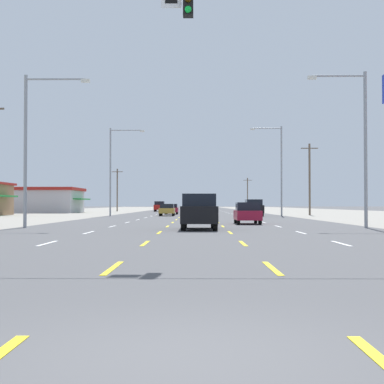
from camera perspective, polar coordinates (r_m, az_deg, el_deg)
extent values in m
plane|color=#4C4C4F|center=(71.02, 0.41, -2.43)|extent=(572.00, 572.00, 0.00)
cube|color=gray|center=(75.24, -18.81, -2.29)|extent=(28.00, 440.00, 0.01)
cube|color=white|center=(20.27, -14.87, -5.21)|extent=(0.14, 2.60, 0.01)
cube|color=white|center=(27.56, -10.72, -4.18)|extent=(0.14, 2.60, 0.01)
cube|color=white|center=(34.94, -8.33, -3.57)|extent=(0.14, 2.60, 0.01)
cube|color=white|center=(42.36, -6.77, -3.18)|extent=(0.14, 2.60, 0.01)
cube|color=white|center=(49.81, -5.68, -2.90)|extent=(0.14, 2.60, 0.01)
cube|color=white|center=(57.27, -4.87, -2.69)|extent=(0.14, 2.60, 0.01)
cube|color=white|center=(64.74, -4.25, -2.53)|extent=(0.14, 2.60, 0.01)
cube|color=white|center=(72.21, -3.76, -2.40)|extent=(0.14, 2.60, 0.01)
cube|color=white|center=(79.69, -3.36, -2.30)|extent=(0.14, 2.60, 0.01)
cube|color=white|center=(87.18, -3.03, -2.21)|extent=(0.14, 2.60, 0.01)
cube|color=white|center=(94.66, -2.75, -2.14)|extent=(0.14, 2.60, 0.01)
cube|color=white|center=(102.15, -2.52, -2.08)|extent=(0.14, 2.60, 0.01)
cube|color=white|center=(109.64, -2.31, -2.02)|extent=(0.14, 2.60, 0.01)
cube|color=white|center=(117.13, -2.13, -1.98)|extent=(0.14, 2.60, 0.01)
cube|color=white|center=(124.63, -1.97, -1.94)|extent=(0.14, 2.60, 0.01)
cube|color=white|center=(132.12, -1.83, -1.90)|extent=(0.14, 2.60, 0.01)
cube|color=white|center=(139.61, -1.71, -1.87)|extent=(0.14, 2.60, 0.01)
cube|color=white|center=(147.11, -1.60, -1.84)|extent=(0.14, 2.60, 0.01)
cube|color=white|center=(154.60, -1.50, -1.81)|extent=(0.14, 2.60, 0.01)
cube|color=white|center=(162.10, -1.40, -1.79)|extent=(0.14, 2.60, 0.01)
cube|color=white|center=(169.59, -1.32, -1.77)|extent=(0.14, 2.60, 0.01)
cube|color=white|center=(177.09, -1.24, -1.75)|extent=(0.14, 2.60, 0.01)
cube|color=white|center=(184.59, -1.17, -1.73)|extent=(0.14, 2.60, 0.01)
cube|color=white|center=(192.08, -1.11, -1.71)|extent=(0.14, 2.60, 0.01)
cube|color=white|center=(199.58, -1.05, -1.69)|extent=(0.14, 2.60, 0.01)
cube|color=white|center=(207.08, -0.99, -1.68)|extent=(0.14, 2.60, 0.01)
cube|color=white|center=(214.57, -0.94, -1.67)|extent=(0.14, 2.60, 0.01)
cube|color=white|center=(222.07, -0.89, -1.65)|extent=(0.14, 2.60, 0.01)
cube|color=yellow|center=(12.22, -8.27, -7.85)|extent=(0.14, 2.60, 0.01)
cube|color=yellow|center=(19.64, -4.93, -5.37)|extent=(0.14, 2.60, 0.01)
cube|color=yellow|center=(27.10, -3.43, -4.25)|extent=(0.14, 2.60, 0.01)
cube|color=yellow|center=(34.58, -2.58, -3.61)|extent=(0.14, 2.60, 0.01)
cube|color=yellow|center=(42.07, -2.03, -3.20)|extent=(0.14, 2.60, 0.01)
cube|color=yellow|center=(49.56, -1.65, -2.91)|extent=(0.14, 2.60, 0.01)
cube|color=yellow|center=(57.05, -1.37, -2.70)|extent=(0.14, 2.60, 0.01)
cube|color=yellow|center=(64.54, -1.15, -2.53)|extent=(0.14, 2.60, 0.01)
cube|color=yellow|center=(72.04, -0.98, -2.41)|extent=(0.14, 2.60, 0.01)
cube|color=yellow|center=(79.54, -0.84, -2.30)|extent=(0.14, 2.60, 0.01)
cube|color=yellow|center=(87.03, -0.73, -2.21)|extent=(0.14, 2.60, 0.01)
cube|color=yellow|center=(94.53, -0.63, -2.14)|extent=(0.14, 2.60, 0.01)
cube|color=yellow|center=(102.03, -0.55, -2.08)|extent=(0.14, 2.60, 0.01)
cube|color=yellow|center=(109.53, -0.48, -2.02)|extent=(0.14, 2.60, 0.01)
cube|color=yellow|center=(117.03, -0.42, -1.98)|extent=(0.14, 2.60, 0.01)
cube|color=yellow|center=(124.52, -0.36, -1.94)|extent=(0.14, 2.60, 0.01)
cube|color=yellow|center=(132.02, -0.32, -1.90)|extent=(0.14, 2.60, 0.01)
cube|color=yellow|center=(139.52, -0.27, -1.87)|extent=(0.14, 2.60, 0.01)
cube|color=yellow|center=(147.02, -0.23, -1.84)|extent=(0.14, 2.60, 0.01)
cube|color=yellow|center=(154.52, -0.20, -1.81)|extent=(0.14, 2.60, 0.01)
cube|color=yellow|center=(162.02, -0.17, -1.79)|extent=(0.14, 2.60, 0.01)
cube|color=yellow|center=(169.52, -0.14, -1.77)|extent=(0.14, 2.60, 0.01)
cube|color=yellow|center=(177.02, -0.11, -1.75)|extent=(0.14, 2.60, 0.01)
cube|color=yellow|center=(184.52, -0.09, -1.73)|extent=(0.14, 2.60, 0.01)
cube|color=yellow|center=(192.02, -0.07, -1.71)|extent=(0.14, 2.60, 0.01)
cube|color=yellow|center=(199.52, -0.04, -1.69)|extent=(0.14, 2.60, 0.01)
cube|color=yellow|center=(207.02, -0.03, -1.68)|extent=(0.14, 2.60, 0.01)
cube|color=yellow|center=(214.52, -0.01, -1.67)|extent=(0.14, 2.60, 0.01)
cube|color=yellow|center=(222.02, 0.01, -1.65)|extent=(0.14, 2.60, 0.01)
cube|color=yellow|center=(12.20, 8.36, -7.86)|extent=(0.14, 2.60, 0.01)
cube|color=yellow|center=(19.62, 5.35, -5.37)|extent=(0.14, 2.60, 0.01)
cube|color=yellow|center=(27.09, 4.00, -4.25)|extent=(0.14, 2.60, 0.01)
cube|color=yellow|center=(34.57, 3.24, -3.61)|extent=(0.14, 2.60, 0.01)
cube|color=yellow|center=(42.06, 2.75, -3.20)|extent=(0.14, 2.60, 0.01)
cube|color=yellow|center=(49.55, 2.40, -2.91)|extent=(0.14, 2.60, 0.01)
cube|color=yellow|center=(57.04, 2.15, -2.70)|extent=(0.14, 2.60, 0.01)
cube|color=yellow|center=(64.54, 1.96, -2.53)|extent=(0.14, 2.60, 0.01)
cube|color=yellow|center=(72.04, 1.80, -2.40)|extent=(0.14, 2.60, 0.01)
cube|color=yellow|center=(79.53, 1.68, -2.30)|extent=(0.14, 2.60, 0.01)
cube|color=yellow|center=(87.03, 1.58, -2.21)|extent=(0.14, 2.60, 0.01)
cube|color=yellow|center=(94.53, 1.49, -2.14)|extent=(0.14, 2.60, 0.01)
cube|color=yellow|center=(102.03, 1.42, -2.08)|extent=(0.14, 2.60, 0.01)
cube|color=yellow|center=(109.52, 1.35, -2.02)|extent=(0.14, 2.60, 0.01)
cube|color=yellow|center=(117.02, 1.30, -1.98)|extent=(0.14, 2.60, 0.01)
cube|color=yellow|center=(124.52, 1.25, -1.94)|extent=(0.14, 2.60, 0.01)
cube|color=yellow|center=(132.02, 1.20, -1.90)|extent=(0.14, 2.60, 0.01)
cube|color=yellow|center=(139.52, 1.17, -1.87)|extent=(0.14, 2.60, 0.01)
cube|color=yellow|center=(147.02, 1.13, -1.84)|extent=(0.14, 2.60, 0.01)
cube|color=yellow|center=(154.52, 1.10, -1.81)|extent=(0.14, 2.60, 0.01)
cube|color=yellow|center=(162.02, 1.07, -1.79)|extent=(0.14, 2.60, 0.01)
cube|color=yellow|center=(169.52, 1.05, -1.77)|extent=(0.14, 2.60, 0.01)
cube|color=yellow|center=(177.02, 1.02, -1.75)|extent=(0.14, 2.60, 0.01)
cube|color=yellow|center=(184.52, 1.00, -1.73)|extent=(0.14, 2.60, 0.01)
cube|color=yellow|center=(192.02, 0.98, -1.71)|extent=(0.14, 2.60, 0.01)
cube|color=yellow|center=(199.51, 0.96, -1.69)|extent=(0.14, 2.60, 0.01)
cube|color=yellow|center=(207.01, 0.94, -1.68)|extent=(0.14, 2.60, 0.01)
cube|color=yellow|center=(214.51, 0.93, -1.67)|extent=(0.14, 2.60, 0.01)
cube|color=yellow|center=(222.01, 0.91, -1.65)|extent=(0.14, 2.60, 0.01)
cube|color=white|center=(20.22, 15.32, -5.21)|extent=(0.14, 2.60, 0.01)
cube|color=white|center=(27.53, 11.31, -4.18)|extent=(0.14, 2.60, 0.01)
cube|color=white|center=(34.91, 8.99, -3.57)|extent=(0.14, 2.60, 0.01)
cube|color=white|center=(42.34, 7.49, -3.17)|extent=(0.14, 2.60, 0.01)
cube|color=white|center=(49.79, 6.44, -2.89)|extent=(0.14, 2.60, 0.01)
cube|color=white|center=(57.25, 5.66, -2.69)|extent=(0.14, 2.60, 0.01)
cube|color=white|center=(64.72, 5.06, -2.53)|extent=(0.14, 2.60, 0.01)
cube|color=white|center=(72.20, 4.58, -2.40)|extent=(0.14, 2.60, 0.01)
cube|color=white|center=(79.68, 4.20, -2.30)|extent=(0.14, 2.60, 0.01)
cube|color=white|center=(87.17, 3.88, -2.21)|extent=(0.14, 2.60, 0.01)
cube|color=white|center=(94.65, 3.61, -2.14)|extent=(0.14, 2.60, 0.01)
cube|color=white|center=(102.14, 3.38, -2.08)|extent=(0.14, 2.60, 0.01)
cube|color=white|center=(109.63, 3.18, -2.02)|extent=(0.14, 2.60, 0.01)
cube|color=white|center=(117.12, 3.01, -1.98)|extent=(0.14, 2.60, 0.01)
cube|color=white|center=(124.62, 2.86, -1.93)|extent=(0.14, 2.60, 0.01)
cube|color=white|center=(132.11, 2.72, -1.90)|extent=(0.14, 2.60, 0.01)
cube|color=white|center=(139.61, 2.60, -1.87)|extent=(0.14, 2.60, 0.01)
cube|color=white|center=(147.10, 2.50, -1.84)|extent=(0.14, 2.60, 0.01)
cube|color=white|center=(154.60, 2.40, -1.81)|extent=(0.14, 2.60, 0.01)
cube|color=white|center=(162.09, 2.31, -1.79)|extent=(0.14, 2.60, 0.01)
cube|color=white|center=(169.59, 2.23, -1.76)|extent=(0.14, 2.60, 0.01)
cube|color=white|center=(177.08, 2.15, -1.74)|extent=(0.14, 2.60, 0.01)
cube|color=white|center=(184.58, 2.09, -1.73)|extent=(0.14, 2.60, 0.01)
cube|color=white|center=(192.08, 2.02, -1.71)|extent=(0.14, 2.60, 0.01)
cube|color=white|center=(199.57, 1.97, -1.69)|extent=(0.14, 2.60, 0.01)
cube|color=white|center=(207.07, 1.91, -1.68)|extent=(0.14, 2.60, 0.01)
cube|color=white|center=(214.57, 1.86, -1.67)|extent=(0.14, 2.60, 0.01)
cube|color=white|center=(222.07, 1.82, -1.65)|extent=(0.14, 2.60, 0.01)
cube|color=black|center=(16.90, -0.40, 19.35)|extent=(0.30, 0.34, 0.92)
sphere|color=green|center=(16.62, -0.41, 18.54)|extent=(0.20, 0.20, 0.20)
cube|color=black|center=(30.54, 0.74, -2.35)|extent=(1.98, 4.90, 0.92)
cube|color=black|center=(30.49, 0.74, -0.85)|extent=(1.82, 2.70, 0.68)
cylinder|color=black|center=(32.26, -0.76, -3.11)|extent=(0.26, 0.76, 0.76)
cylinder|color=black|center=(32.27, 2.22, -3.11)|extent=(0.26, 0.76, 0.76)
cylinder|color=black|center=(28.86, -0.91, -3.33)|extent=(0.26, 0.76, 0.76)
cylinder|color=black|center=(28.87, 2.43, -3.33)|extent=(0.26, 0.76, 0.76)
cube|color=maroon|center=(39.09, 5.80, -2.42)|extent=(1.72, 3.90, 0.66)
cube|color=black|center=(38.83, 5.83, -1.51)|extent=(1.58, 1.90, 0.58)
cylinder|color=black|center=(40.43, 4.57, -2.85)|extent=(0.20, 0.60, 0.60)
cylinder|color=black|center=(40.56, 6.66, -2.84)|extent=(0.20, 0.60, 0.60)
cylinder|color=black|center=(37.64, 4.88, -2.97)|extent=(0.20, 0.60, 0.60)
cylinder|color=black|center=(37.78, 7.12, -2.96)|extent=(0.20, 0.60, 0.60)
cube|color=black|center=(65.36, 6.45, -1.78)|extent=(1.98, 4.90, 0.92)
cube|color=black|center=(65.31, 6.45, -1.08)|extent=(1.82, 2.70, 0.68)
cylinder|color=black|center=(66.97, 5.59, -2.16)|extent=(0.26, 0.76, 0.76)
cylinder|color=black|center=(67.14, 7.02, -2.16)|extent=(0.26, 0.76, 0.76)
cylinder|color=black|center=(63.59, 5.86, -2.21)|extent=(0.26, 0.76, 0.76)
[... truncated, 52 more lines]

